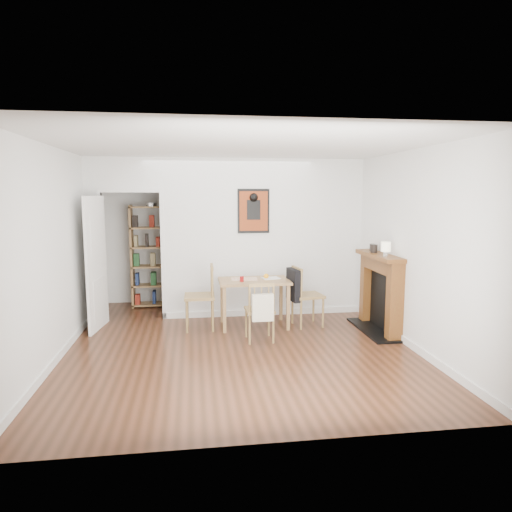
{
  "coord_description": "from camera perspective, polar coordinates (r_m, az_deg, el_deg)",
  "views": [
    {
      "loc": [
        -0.59,
        -6.05,
        2.03
      ],
      "look_at": [
        0.34,
        0.6,
        1.11
      ],
      "focal_mm": 32.0,
      "sensor_mm": 36.0,
      "label": 1
    }
  ],
  "objects": [
    {
      "name": "room_shell",
      "position": [
        7.46,
        -2.61,
        2.15
      ],
      "size": [
        5.2,
        5.2,
        5.2
      ],
      "color": "silver",
      "rests_on": "ground"
    },
    {
      "name": "placemat",
      "position": [
        7.02,
        -1.47,
        -2.89
      ],
      "size": [
        0.41,
        0.31,
        0.0
      ],
      "primitive_type": "cube",
      "rotation": [
        0.0,
        0.0,
        -0.03
      ],
      "color": "beige",
      "rests_on": "dining_table"
    },
    {
      "name": "mantel_lamp",
      "position": [
        6.57,
        15.92,
        1.01
      ],
      "size": [
        0.13,
        0.13,
        0.21
      ],
      "color": "silver",
      "rests_on": "fireplace"
    },
    {
      "name": "ceramic_jar_a",
      "position": [
        6.99,
        14.54,
        0.9
      ],
      "size": [
        0.1,
        0.1,
        0.12
      ],
      "primitive_type": "cylinder",
      "color": "black",
      "rests_on": "fireplace"
    },
    {
      "name": "dining_table",
      "position": [
        6.98,
        -0.25,
        -3.7
      ],
      "size": [
        1.07,
        0.68,
        0.73
      ],
      "color": "#A4754C",
      "rests_on": "ground"
    },
    {
      "name": "orange_fruit",
      "position": [
        7.04,
        1.28,
        -2.54
      ],
      "size": [
        0.08,
        0.08,
        0.08
      ],
      "primitive_type": "sphere",
      "color": "#FF9E0D",
      "rests_on": "dining_table"
    },
    {
      "name": "chair_left",
      "position": [
        6.92,
        -7.07,
        -5.12
      ],
      "size": [
        0.5,
        0.5,
        0.98
      ],
      "color": "olive",
      "rests_on": "ground"
    },
    {
      "name": "red_glass",
      "position": [
        6.82,
        -1.79,
        -2.88
      ],
      "size": [
        0.06,
        0.06,
        0.08
      ],
      "primitive_type": "cylinder",
      "color": "maroon",
      "rests_on": "dining_table"
    },
    {
      "name": "ceramic_jar_b",
      "position": [
        7.2,
        14.36,
        1.04
      ],
      "size": [
        0.09,
        0.09,
        0.11
      ],
      "primitive_type": "cylinder",
      "color": "black",
      "rests_on": "fireplace"
    },
    {
      "name": "chair_front",
      "position": [
        6.35,
        0.46,
        -6.82
      ],
      "size": [
        0.43,
        0.49,
        0.85
      ],
      "color": "olive",
      "rests_on": "ground"
    },
    {
      "name": "chair_right",
      "position": [
        7.08,
        6.32,
        -4.89
      ],
      "size": [
        0.59,
        0.53,
        0.93
      ],
      "color": "olive",
      "rests_on": "ground"
    },
    {
      "name": "notebook",
      "position": [
        7.06,
        1.86,
        -2.79
      ],
      "size": [
        0.3,
        0.25,
        0.01
      ],
      "primitive_type": "cube",
      "rotation": [
        0.0,
        0.0,
        0.23
      ],
      "color": "silver",
      "rests_on": "dining_table"
    },
    {
      "name": "bookshelf",
      "position": [
        8.41,
        -12.75,
        -0.09
      ],
      "size": [
        0.77,
        0.31,
        1.83
      ],
      "color": "#A4754C",
      "rests_on": "ground"
    },
    {
      "name": "fireplace",
      "position": [
        7.01,
        15.35,
        -4.13
      ],
      "size": [
        0.45,
        1.25,
        1.16
      ],
      "color": "brown",
      "rests_on": "ground"
    },
    {
      "name": "ground",
      "position": [
        6.4,
        -2.3,
        -10.7
      ],
      "size": [
        5.2,
        5.2,
        0.0
      ],
      "primitive_type": "plane",
      "color": "#512B1A",
      "rests_on": "ground"
    }
  ]
}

